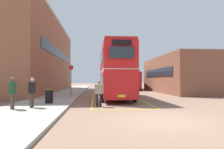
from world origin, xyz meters
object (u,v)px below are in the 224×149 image
Objects in this scene: pedestrian_waiting_far at (13,90)px; litter_bin at (49,96)px; pedestrian_boarding at (99,92)px; bus_stop_sign at (71,78)px; double_decker_bus at (115,71)px; single_deck_bus at (131,80)px; pedestrian_waiting_near at (32,90)px.

pedestrian_waiting_far is 3.01m from litter_bin.
bus_stop_sign reaches higher than pedestrian_boarding.
litter_bin is at bearing -135.56° from double_decker_bus.
double_decker_bus is 11.11× the size of litter_bin.
litter_bin is at bearing 164.17° from pedestrian_boarding.
bus_stop_sign is (-2.51, 5.95, 0.93)m from pedestrian_boarding.
double_decker_bus reaches higher than pedestrian_waiting_far.
single_deck_bus is 24.96m from pedestrian_waiting_near.
pedestrian_waiting_near reaches higher than pedestrian_boarding.
single_deck_bus is 22.88m from litter_bin.
bus_stop_sign is at bearing 177.41° from double_decker_bus.
pedestrian_waiting_far is 0.59× the size of bus_stop_sign.
litter_bin is at bearing -99.61° from bus_stop_sign.
pedestrian_waiting_far is (-4.71, -1.68, 0.19)m from pedestrian_boarding.
bus_stop_sign is at bearing -118.21° from single_deck_bus.
bus_stop_sign is (2.20, 7.63, 0.74)m from pedestrian_waiting_far.
bus_stop_sign is at bearing 73.93° from pedestrian_waiting_far.
double_decker_bus is at bearing 44.44° from litter_bin.
double_decker_bus is 6.24× the size of pedestrian_boarding.
pedestrian_boarding is at bearing 16.21° from pedestrian_waiting_near.
pedestrian_waiting_near is (-9.85, -22.93, -0.51)m from single_deck_bus.
single_deck_bus is 3.23× the size of bus_stop_sign.
pedestrian_boarding is (-5.99, -21.80, -0.67)m from single_deck_bus.
double_decker_bus reaches higher than bus_stop_sign.
bus_stop_sign reaches higher than litter_bin.
litter_bin is (0.50, 2.07, -0.51)m from pedestrian_waiting_near.
single_deck_bus is 5.44× the size of pedestrian_waiting_far.
litter_bin is at bearing -114.16° from single_deck_bus.
pedestrian_boarding is at bearing -105.37° from single_deck_bus.
pedestrian_boarding reaches higher than litter_bin.
pedestrian_waiting_near is at bearing -100.75° from bus_stop_sign.
single_deck_bus is 18.00m from bus_stop_sign.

